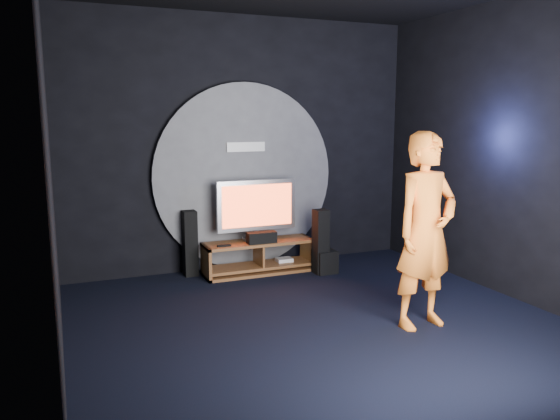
% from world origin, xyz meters
% --- Properties ---
extents(floor, '(5.00, 5.00, 0.00)m').
position_xyz_m(floor, '(0.00, 0.00, 0.00)').
color(floor, black).
rests_on(floor, ground).
extents(back_wall, '(5.00, 0.04, 3.50)m').
position_xyz_m(back_wall, '(0.00, 2.50, 1.75)').
color(back_wall, black).
rests_on(back_wall, ground).
extents(front_wall, '(5.00, 0.04, 3.50)m').
position_xyz_m(front_wall, '(0.00, -2.50, 1.75)').
color(front_wall, black).
rests_on(front_wall, ground).
extents(left_wall, '(0.04, 5.00, 3.50)m').
position_xyz_m(left_wall, '(-2.50, 0.00, 1.75)').
color(left_wall, black).
rests_on(left_wall, ground).
extents(right_wall, '(0.04, 5.00, 3.50)m').
position_xyz_m(right_wall, '(2.50, 0.00, 1.75)').
color(right_wall, black).
rests_on(right_wall, ground).
extents(wall_disc_panel, '(2.60, 0.11, 2.60)m').
position_xyz_m(wall_disc_panel, '(0.00, 2.44, 1.30)').
color(wall_disc_panel, '#515156').
rests_on(wall_disc_panel, ground).
extents(media_console, '(1.53, 0.45, 0.45)m').
position_xyz_m(media_console, '(0.06, 2.05, 0.19)').
color(media_console, '#905F2C').
rests_on(media_console, ground).
extents(tv, '(1.12, 0.22, 0.84)m').
position_xyz_m(tv, '(0.05, 2.12, 0.91)').
color(tv, '#ABAAB2').
rests_on(tv, media_console).
extents(center_speaker, '(0.40, 0.15, 0.15)m').
position_xyz_m(center_speaker, '(0.05, 1.93, 0.53)').
color(center_speaker, black).
rests_on(center_speaker, media_console).
extents(remote, '(0.18, 0.05, 0.02)m').
position_xyz_m(remote, '(-0.47, 1.93, 0.46)').
color(remote, black).
rests_on(remote, media_console).
extents(tower_speaker_left, '(0.18, 0.20, 0.89)m').
position_xyz_m(tower_speaker_left, '(-0.84, 2.30, 0.44)').
color(tower_speaker_left, black).
rests_on(tower_speaker_left, ground).
extents(tower_speaker_right, '(0.18, 0.20, 0.89)m').
position_xyz_m(tower_speaker_right, '(0.83, 1.71, 0.44)').
color(tower_speaker_right, black).
rests_on(tower_speaker_right, ground).
extents(subwoofer, '(0.29, 0.29, 0.32)m').
position_xyz_m(subwoofer, '(0.90, 1.71, 0.16)').
color(subwoofer, black).
rests_on(subwoofer, ground).
extents(player, '(0.78, 0.55, 2.00)m').
position_xyz_m(player, '(0.96, -0.39, 1.00)').
color(player, orange).
rests_on(player, ground).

